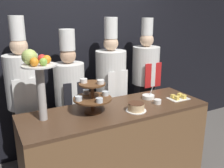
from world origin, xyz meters
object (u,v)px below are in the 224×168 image
Objects in this scene: cake_round at (136,107)px; cake_square_tray at (178,97)px; chef_left at (24,95)px; fruit_pedestal at (38,72)px; chef_center_left at (70,94)px; tiered_stand at (92,95)px; serving_bowl_far at (148,97)px; chef_center_right at (111,84)px; chef_right at (145,78)px; cup_white at (157,102)px.

cake_square_tray is at bearing 6.91° from cake_round.
chef_left is (-1.65, 0.71, 0.08)m from cake_square_tray.
fruit_pedestal is at bearing 173.84° from cake_square_tray.
chef_center_left is at bearing 120.07° from cake_round.
tiered_stand reaches higher than serving_bowl_far.
serving_bowl_far is 0.08× the size of chef_center_right.
cake_round is 0.12× the size of chef_left.
cake_square_tray is 0.89m from chef_center_right.
chef_center_left is at bearing 0.01° from chef_left.
tiered_stand is 2.74× the size of serving_bowl_far.
cake_square_tray is 1.32m from chef_center_left.
fruit_pedestal is 0.66m from chef_left.
chef_right is (0.02, 0.71, 0.07)m from cake_square_tray.
cake_square_tray is 0.13× the size of chef_center_right.
chef_left is at bearing -180.00° from chef_right.
chef_center_right reaches higher than serving_bowl_far.
chef_left is (-1.34, 0.53, 0.08)m from serving_bowl_far.
serving_bowl_far is at bearing -121.72° from chef_right.
chef_right is at bearing 0.00° from chef_center_left.
chef_left is (-0.07, 0.54, -0.37)m from fruit_pedestal.
cake_square_tray is (1.58, -0.17, -0.45)m from fruit_pedestal.
chef_center_left reaches higher than tiered_stand.
fruit_pedestal is 1.35m from serving_bowl_far.
chef_right is at bearing 88.47° from cake_square_tray.
chef_center_left is (0.54, 0.00, -0.08)m from chef_left.
fruit_pedestal is at bearing -179.72° from serving_bowl_far.
chef_left is at bearing 158.28° from serving_bowl_far.
serving_bowl_far is 0.58m from chef_center_right.
cake_round is (0.42, -0.18, -0.14)m from tiered_stand.
chef_right reaches higher than cup_white.
fruit_pedestal is 1.73m from chef_right.
serving_bowl_far is at bearing -67.00° from chef_center_right.
cup_white is at bearing -42.70° from chef_center_left.
chef_center_left reaches higher than fruit_pedestal.
tiered_stand is 0.48m from cake_round.
cake_round is 0.12× the size of chef_right.
fruit_pedestal is 0.40× the size of chef_center_left.
chef_right is (1.67, 0.00, -0.01)m from chef_left.
cake_round is at bearing -98.43° from chef_center_right.
fruit_pedestal is 3.15× the size of cake_round.
chef_right is (0.67, 0.79, 0.04)m from cake_round.
cup_white is 0.19m from serving_bowl_far.
cake_square_tray is at bearing -6.16° from fruit_pedestal.
fruit_pedestal is at bearing 172.31° from tiered_stand.
chef_left reaches higher than tiered_stand.
tiered_stand is 0.22× the size of chef_center_right.
chef_center_right is at bearing 81.57° from cake_round.
cake_round is at bearing -173.09° from cake_square_tray.
cake_square_tray is at bearing -5.43° from tiered_stand.
tiered_stand is 4.74× the size of cup_white.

